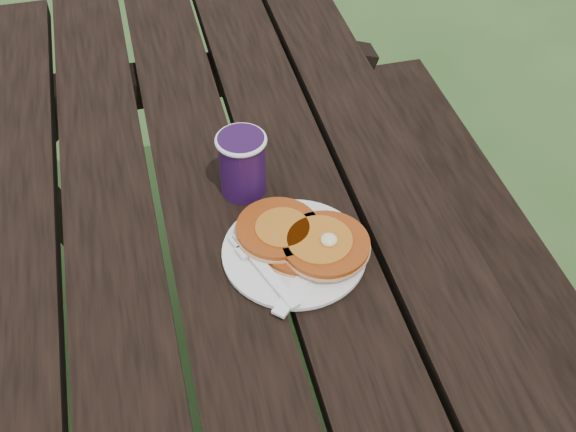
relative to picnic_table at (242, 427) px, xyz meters
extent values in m
cube|color=black|center=(0.00, 0.00, 0.36)|extent=(0.75, 1.80, 0.04)
cube|color=black|center=(0.55, 0.00, 0.06)|extent=(0.25, 1.80, 0.04)
cylinder|color=white|center=(0.11, 0.05, 0.39)|extent=(0.24, 0.24, 0.01)
cylinder|color=#A04112|center=(0.12, 0.06, 0.40)|extent=(0.12, 0.12, 0.01)
cylinder|color=#A04112|center=(0.09, 0.08, 0.41)|extent=(0.12, 0.12, 0.01)
cylinder|color=#A04112|center=(0.15, 0.03, 0.41)|extent=(0.13, 0.13, 0.01)
cylinder|color=#A05916|center=(0.14, 0.04, 0.42)|extent=(0.09, 0.09, 0.00)
ellipsoid|color=#F4E59E|center=(0.15, 0.03, 0.42)|extent=(0.02, 0.02, 0.02)
cube|color=white|center=(0.12, 0.00, 0.39)|extent=(0.14, 0.14, 0.00)
cylinder|color=#260D39|center=(0.06, 0.20, 0.44)|extent=(0.07, 0.07, 0.11)
torus|color=white|center=(0.06, 0.20, 0.49)|extent=(0.08, 0.08, 0.01)
cylinder|color=black|center=(0.06, 0.20, 0.48)|extent=(0.06, 0.06, 0.01)
camera|label=1|loc=(-0.07, -0.63, 1.18)|focal=45.00mm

